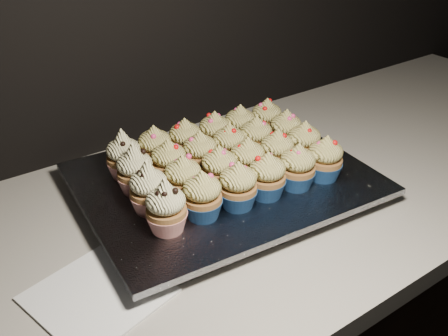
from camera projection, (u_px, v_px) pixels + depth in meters
worktop at (127, 251)px, 0.80m from camera, size 2.44×0.64×0.04m
napkin at (98, 294)px, 0.69m from camera, size 0.20×0.20×0.00m
baking_tray at (224, 186)px, 0.91m from camera, size 0.49×0.39×0.02m
foil_lining at (224, 178)px, 0.90m from camera, size 0.53×0.43×0.01m
cupcake_0 at (166, 208)px, 0.74m from camera, size 0.06×0.06×0.10m
cupcake_1 at (202, 196)px, 0.77m from camera, size 0.06×0.06×0.08m
cupcake_2 at (238, 186)px, 0.80m from camera, size 0.06×0.06×0.08m
cupcake_3 at (267, 176)px, 0.82m from camera, size 0.06×0.06×0.08m
cupcake_4 at (297, 167)px, 0.85m from camera, size 0.06×0.06×0.08m
cupcake_5 at (325, 159)px, 0.87m from camera, size 0.06×0.06×0.08m
cupcake_6 at (149, 189)px, 0.79m from camera, size 0.06×0.06×0.10m
cupcake_7 at (183, 179)px, 0.81m from camera, size 0.06×0.06×0.08m
cupcake_8 at (219, 169)px, 0.84m from camera, size 0.06×0.06×0.08m
cupcake_9 at (247, 161)px, 0.87m from camera, size 0.06×0.06×0.08m
cupcake_10 at (277, 152)px, 0.89m from camera, size 0.06×0.06×0.08m
cupcake_11 at (304, 143)px, 0.92m from camera, size 0.06×0.06×0.08m
cupcake_12 at (135, 170)px, 0.84m from camera, size 0.06×0.06×0.10m
cupcake_13 at (169, 163)px, 0.86m from camera, size 0.06×0.06×0.08m
cupcake_14 at (200, 154)px, 0.89m from camera, size 0.06×0.06×0.08m
cupcake_15 at (229, 146)px, 0.92m from camera, size 0.06×0.06×0.08m
cupcake_16 at (256, 138)px, 0.94m from camera, size 0.06×0.06×0.08m
cupcake_17 at (286, 131)px, 0.97m from camera, size 0.06×0.06×0.08m
cupcake_18 at (124, 156)px, 0.88m from camera, size 0.06×0.06×0.10m
cupcake_19 at (155, 148)px, 0.91m from camera, size 0.06×0.06×0.08m
cupcake_20 at (185, 140)px, 0.93m from camera, size 0.06×0.06×0.08m
cupcake_21 at (215, 133)px, 0.96m from camera, size 0.06×0.06×0.08m
cupcake_22 at (240, 126)px, 0.99m from camera, size 0.06×0.06×0.08m
cupcake_23 at (266, 119)px, 1.01m from camera, size 0.06×0.06×0.08m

